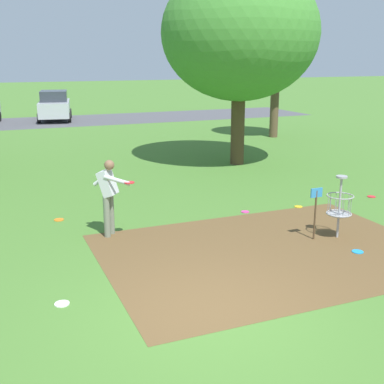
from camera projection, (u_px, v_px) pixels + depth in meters
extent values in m
plane|color=#47752D|center=(212.00, 314.00, 7.74)|extent=(160.00, 160.00, 0.00)
cube|color=brown|center=(269.00, 252.00, 10.23)|extent=(6.67, 4.81, 0.01)
cylinder|color=#9E9EA3|center=(339.00, 208.00, 10.88)|extent=(0.05, 0.05, 1.35)
cylinder|color=#9E9EA3|center=(342.00, 177.00, 10.70)|extent=(0.24, 0.24, 0.04)
torus|color=#9E9EA3|center=(340.00, 196.00, 10.80)|extent=(0.58, 0.58, 0.02)
torus|color=#9E9EA3|center=(339.00, 213.00, 10.91)|extent=(0.55, 0.55, 0.03)
cylinder|color=#9E9EA3|center=(339.00, 214.00, 10.91)|extent=(0.48, 0.48, 0.02)
cylinder|color=gray|center=(348.00, 203.00, 10.94)|extent=(0.01, 0.01, 0.40)
cylinder|color=gray|center=(343.00, 202.00, 11.05)|extent=(0.01, 0.01, 0.40)
cylinder|color=gray|center=(336.00, 202.00, 11.08)|extent=(0.01, 0.01, 0.40)
cylinder|color=gray|center=(330.00, 202.00, 11.03)|extent=(0.01, 0.01, 0.40)
cylinder|color=gray|center=(328.00, 204.00, 10.91)|extent=(0.01, 0.01, 0.40)
cylinder|color=gray|center=(331.00, 206.00, 10.77)|extent=(0.01, 0.01, 0.40)
cylinder|color=gray|center=(336.00, 207.00, 10.66)|extent=(0.01, 0.01, 0.40)
cylinder|color=gray|center=(344.00, 208.00, 10.63)|extent=(0.01, 0.01, 0.40)
cylinder|color=gray|center=(349.00, 207.00, 10.68)|extent=(0.01, 0.01, 0.40)
cylinder|color=gray|center=(351.00, 205.00, 10.80)|extent=(0.01, 0.01, 0.40)
cylinder|color=#4C3823|center=(315.00, 215.00, 10.79)|extent=(0.04, 0.04, 1.10)
cube|color=#3384C6|center=(317.00, 193.00, 10.66)|extent=(0.28, 0.03, 0.20)
cylinder|color=slate|center=(111.00, 214.00, 11.17)|extent=(0.14, 0.14, 0.92)
cylinder|color=slate|center=(107.00, 217.00, 10.96)|extent=(0.14, 0.14, 0.92)
cube|color=silver|center=(107.00, 183.00, 10.87)|extent=(0.52, 0.52, 0.60)
sphere|color=brown|center=(109.00, 165.00, 10.76)|extent=(0.22, 0.22, 0.22)
cylinder|color=silver|center=(117.00, 180.00, 10.62)|extent=(0.52, 0.43, 0.21)
cylinder|color=red|center=(129.00, 182.00, 10.55)|extent=(0.22, 0.22, 0.02)
cylinder|color=silver|center=(103.00, 179.00, 11.06)|extent=(0.43, 0.37, 0.37)
cylinder|color=gold|center=(298.00, 207.00, 13.28)|extent=(0.21, 0.21, 0.02)
cylinder|color=orange|center=(59.00, 220.00, 12.21)|extent=(0.23, 0.23, 0.02)
cylinder|color=white|center=(62.00, 304.00, 8.05)|extent=(0.24, 0.24, 0.02)
cylinder|color=red|center=(371.00, 197.00, 14.24)|extent=(0.23, 0.23, 0.02)
cylinder|color=#1E93DB|center=(358.00, 252.00, 10.20)|extent=(0.23, 0.23, 0.02)
cylinder|color=#E53D99|center=(245.00, 212.00, 12.84)|extent=(0.21, 0.21, 0.02)
cylinder|color=#4C3823|center=(238.00, 129.00, 18.37)|extent=(0.50, 0.50, 2.58)
ellipsoid|color=#428433|center=(240.00, 33.00, 17.50)|extent=(5.52, 5.52, 4.69)
cylinder|color=brown|center=(274.00, 107.00, 24.63)|extent=(0.41, 0.41, 2.98)
ellipsoid|color=#38752D|center=(277.00, 49.00, 23.92)|extent=(3.36, 3.36, 2.85)
cube|color=#4C4C51|center=(37.00, 122.00, 30.64)|extent=(36.00, 6.00, 0.01)
cube|color=#B2B7BC|center=(55.00, 108.00, 31.43)|extent=(2.50, 4.45, 0.90)
cube|color=#2D333D|center=(54.00, 96.00, 31.23)|extent=(1.94, 2.42, 0.64)
cylinder|color=black|center=(42.00, 114.00, 32.58)|extent=(0.28, 0.62, 0.60)
cylinder|color=black|center=(70.00, 113.00, 32.96)|extent=(0.28, 0.62, 0.60)
cylinder|color=black|center=(39.00, 118.00, 30.13)|extent=(0.28, 0.62, 0.60)
cylinder|color=black|center=(70.00, 118.00, 30.50)|extent=(0.28, 0.62, 0.60)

